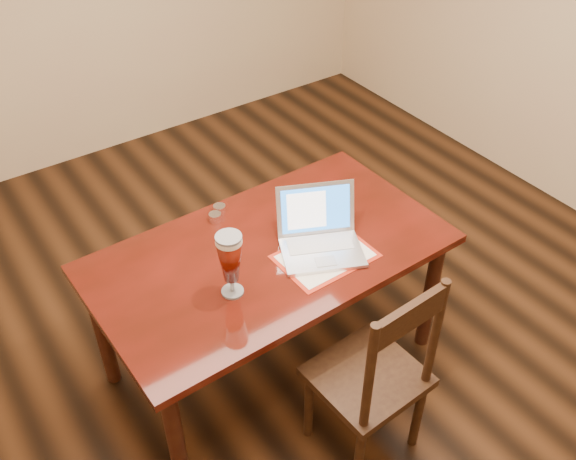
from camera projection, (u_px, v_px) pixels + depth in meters
ground at (301, 345)px, 3.46m from camera, size 5.00×5.00×0.00m
room_shell at (308, 27)px, 2.35m from camera, size 4.51×5.01×2.71m
dining_table at (270, 264)px, 2.96m from camera, size 1.64×0.95×1.07m
dining_chair at (374, 377)px, 2.69m from camera, size 0.46×0.44×1.04m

